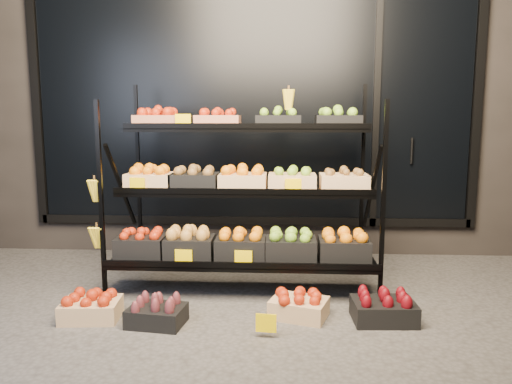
# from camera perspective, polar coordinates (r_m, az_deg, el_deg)

# --- Properties ---
(ground) EXTENTS (24.00, 24.00, 0.00)m
(ground) POSITION_cam_1_polar(r_m,az_deg,el_deg) (3.65, -2.03, -13.62)
(ground) COLOR #514F4C
(ground) RESTS_ON ground
(building) EXTENTS (6.00, 2.08, 3.50)m
(building) POSITION_cam_1_polar(r_m,az_deg,el_deg) (5.97, 0.15, 12.18)
(building) COLOR #2D2826
(building) RESTS_ON ground
(display_rack) EXTENTS (2.18, 1.02, 1.72)m
(display_rack) POSITION_cam_1_polar(r_m,az_deg,el_deg) (4.02, -1.56, 0.14)
(display_rack) COLOR black
(display_rack) RESTS_ON ground
(tag_floor_b) EXTENTS (0.13, 0.01, 0.12)m
(tag_floor_b) POSITION_cam_1_polar(r_m,az_deg,el_deg) (3.24, 1.15, -15.40)
(tag_floor_b) COLOR #FFD200
(tag_floor_b) RESTS_ON ground
(floor_crate_left) EXTENTS (0.41, 0.31, 0.20)m
(floor_crate_left) POSITION_cam_1_polar(r_m,az_deg,el_deg) (3.69, -18.34, -12.29)
(floor_crate_left) COLOR #D8B07C
(floor_crate_left) RESTS_ON ground
(floor_crate_midleft) EXTENTS (0.40, 0.31, 0.19)m
(floor_crate_midleft) POSITION_cam_1_polar(r_m,az_deg,el_deg) (3.49, -11.29, -13.29)
(floor_crate_midleft) COLOR black
(floor_crate_midleft) RESTS_ON ground
(floor_crate_midright) EXTENTS (0.44, 0.38, 0.19)m
(floor_crate_midright) POSITION_cam_1_polar(r_m,az_deg,el_deg) (3.55, 4.94, -12.68)
(floor_crate_midright) COLOR #D8B07C
(floor_crate_midright) RESTS_ON ground
(floor_crate_right) EXTENTS (0.43, 0.32, 0.21)m
(floor_crate_right) POSITION_cam_1_polar(r_m,az_deg,el_deg) (3.58, 14.39, -12.67)
(floor_crate_right) COLOR black
(floor_crate_right) RESTS_ON ground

